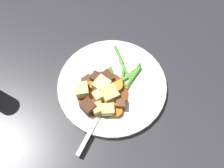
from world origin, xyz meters
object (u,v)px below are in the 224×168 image
(carrot_slice_1, at_px, (117,86))
(meat_chunk_1, at_px, (98,79))
(carrot_slice_0, at_px, (114,101))
(potato_chunk_2, at_px, (98,109))
(meat_chunk_0, at_px, (107,78))
(meat_chunk_4, at_px, (121,103))
(potato_chunk_1, at_px, (110,94))
(fork, at_px, (97,119))
(dinner_plate, at_px, (112,85))
(meat_chunk_3, at_px, (88,107))
(potato_chunk_4, at_px, (82,90))
(potato_chunk_5, at_px, (102,86))
(carrot_slice_2, at_px, (94,84))
(meat_chunk_2, at_px, (87,80))
(potato_chunk_0, at_px, (108,110))
(potato_chunk_3, at_px, (98,96))
(carrot_slice_3, at_px, (116,111))

(carrot_slice_1, distance_m, meat_chunk_1, 0.05)
(carrot_slice_0, bearing_deg, potato_chunk_2, -21.02)
(meat_chunk_0, height_order, meat_chunk_4, meat_chunk_0)
(potato_chunk_1, relative_size, fork, 0.22)
(dinner_plate, bearing_deg, meat_chunk_3, -0.09)
(potato_chunk_4, bearing_deg, potato_chunk_5, 141.80)
(meat_chunk_4, bearing_deg, potato_chunk_4, -69.87)
(carrot_slice_1, relative_size, meat_chunk_4, 1.08)
(potato_chunk_1, relative_size, potato_chunk_2, 1.46)
(carrot_slice_1, xyz_separation_m, carrot_slice_2, (0.03, -0.05, -0.00))
(carrot_slice_0, height_order, fork, carrot_slice_0)
(potato_chunk_5, relative_size, meat_chunk_2, 1.51)
(dinner_plate, relative_size, meat_chunk_4, 10.11)
(potato_chunk_5, bearing_deg, meat_chunk_3, 9.67)
(meat_chunk_0, relative_size, meat_chunk_2, 1.29)
(carrot_slice_0, xyz_separation_m, meat_chunk_1, (-0.02, -0.07, 0.01))
(meat_chunk_2, bearing_deg, potato_chunk_2, 59.84)
(potato_chunk_2, relative_size, meat_chunk_3, 0.80)
(potato_chunk_0, distance_m, potato_chunk_3, 0.04)
(potato_chunk_1, height_order, potato_chunk_2, potato_chunk_1)
(meat_chunk_2, bearing_deg, fork, 54.71)
(potato_chunk_5, bearing_deg, meat_chunk_0, -167.83)
(potato_chunk_5, xyz_separation_m, fork, (0.07, 0.04, -0.01))
(potato_chunk_1, relative_size, meat_chunk_1, 1.25)
(potato_chunk_5, relative_size, meat_chunk_3, 1.14)
(carrot_slice_0, relative_size, meat_chunk_0, 0.95)
(dinner_plate, relative_size, potato_chunk_1, 7.40)
(carrot_slice_0, height_order, meat_chunk_0, meat_chunk_0)
(carrot_slice_2, height_order, meat_chunk_1, meat_chunk_1)
(potato_chunk_4, distance_m, meat_chunk_4, 0.10)
(carrot_slice_3, relative_size, potato_chunk_1, 0.77)
(meat_chunk_3, bearing_deg, meat_chunk_4, 137.61)
(potato_chunk_2, xyz_separation_m, potato_chunk_5, (-0.05, -0.03, 0.00))
(carrot_slice_2, xyz_separation_m, meat_chunk_3, (0.06, 0.03, 0.01))
(potato_chunk_1, bearing_deg, carrot_slice_1, -172.57)
(potato_chunk_2, xyz_separation_m, meat_chunk_2, (-0.04, -0.07, -0.00))
(potato_chunk_2, xyz_separation_m, meat_chunk_3, (0.01, -0.02, 0.00))
(carrot_slice_0, relative_size, fork, 0.17)
(potato_chunk_3, xyz_separation_m, fork, (0.04, 0.03, -0.01))
(fork, bearing_deg, potato_chunk_5, -147.62)
(potato_chunk_2, relative_size, potato_chunk_5, 0.70)
(carrot_slice_1, xyz_separation_m, meat_chunk_4, (0.03, 0.04, 0.00))
(dinner_plate, xyz_separation_m, potato_chunk_3, (0.05, 0.00, 0.02))
(potato_chunk_0, relative_size, fork, 0.17)
(carrot_slice_2, relative_size, meat_chunk_3, 0.94)
(dinner_plate, height_order, potato_chunk_0, potato_chunk_0)
(carrot_slice_2, distance_m, meat_chunk_4, 0.09)
(meat_chunk_0, xyz_separation_m, fork, (0.10, 0.05, -0.01))
(potato_chunk_2, xyz_separation_m, meat_chunk_1, (-0.06, -0.05, 0.00))
(potato_chunk_3, bearing_deg, meat_chunk_3, -0.65)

